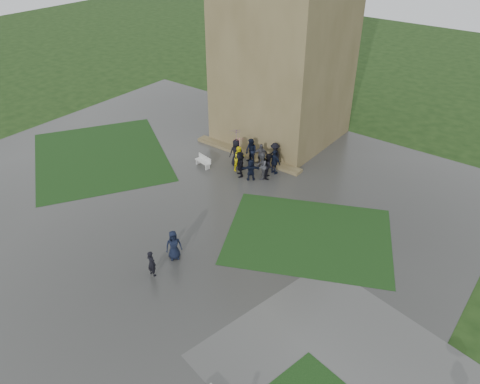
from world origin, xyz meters
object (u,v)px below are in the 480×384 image
Objects in this scene: bench at (204,161)px; pedestrian_mid at (174,245)px; tower at (286,18)px; pedestrian_near at (152,263)px.

pedestrian_mid reaches higher than bench.
bench is at bearing -101.14° from tower.
pedestrian_near is at bearing -142.16° from pedestrian_mid.
bench is at bearing -59.51° from pedestrian_near.
pedestrian_near is at bearing -77.57° from tower.
pedestrian_mid is 1.15× the size of pedestrian_near.
tower is 18.30m from pedestrian_mid.
pedestrian_mid is (5.32, -8.40, 0.45)m from bench.
pedestrian_near is (0.03, -1.60, -0.11)m from pedestrian_mid.
pedestrian_near reaches higher than bench.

